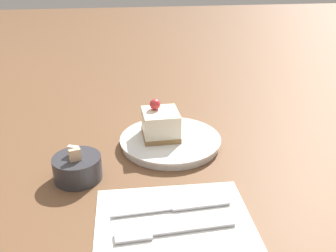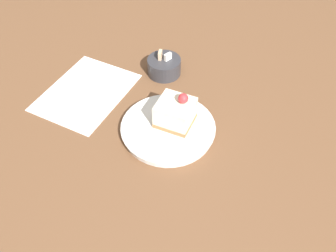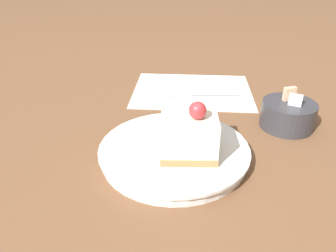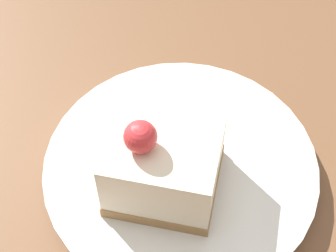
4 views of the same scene
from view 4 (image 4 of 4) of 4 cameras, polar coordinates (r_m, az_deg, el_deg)
The scene contains 3 objects.
ground_plane at distance 0.46m, azimuth 2.94°, elevation -1.80°, with size 4.00×4.00×0.00m, color brown.
plate at distance 0.44m, azimuth 1.28°, elevation -4.41°, with size 0.21×0.21×0.02m.
cake_slice at distance 0.40m, azimuth -0.45°, elevation -3.63°, with size 0.08×0.08×0.08m.
Camera 4 is at (-0.04, 0.26, 0.38)m, focal length 60.00 mm.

